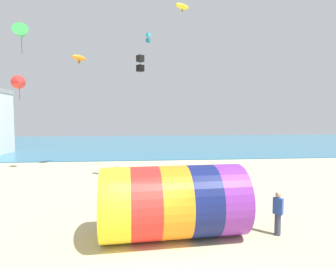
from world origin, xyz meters
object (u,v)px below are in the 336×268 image
at_px(kite_orange_parafoil, 79,58).
at_px(giant_inflatable_tube, 174,202).
at_px(kite_cyan_box, 148,38).
at_px(kite_black_box, 140,63).
at_px(kite_yellow_parafoil, 182,6).
at_px(kite_green_delta, 21,34).
at_px(kite_handler, 278,213).
at_px(kite_red_delta, 19,82).

bearing_deg(kite_orange_parafoil, giant_inflatable_tube, -65.10).
xyz_separation_m(giant_inflatable_tube, kite_orange_parafoil, (-6.98, 15.03, 8.76)).
relative_size(kite_cyan_box, kite_black_box, 0.66).
relative_size(kite_yellow_parafoil, kite_green_delta, 0.73).
distance_m(kite_yellow_parafoil, kite_black_box, 5.67).
bearing_deg(kite_orange_parafoil, kite_cyan_box, -19.49).
bearing_deg(kite_black_box, kite_cyan_box, 79.55).
distance_m(kite_yellow_parafoil, kite_green_delta, 11.37).
relative_size(kite_orange_parafoil, kite_black_box, 1.33).
distance_m(giant_inflatable_tube, kite_green_delta, 13.60).
relative_size(giant_inflatable_tube, kite_black_box, 4.64).
bearing_deg(kite_black_box, kite_orange_parafoil, 134.25).
xyz_separation_m(kite_yellow_parafoil, kite_green_delta, (-10.23, -3.55, -3.46)).
relative_size(kite_handler, kite_red_delta, 0.99).
height_order(giant_inflatable_tube, kite_orange_parafoil, kite_orange_parafoil).
bearing_deg(kite_orange_parafoil, kite_red_delta, -110.61).
xyz_separation_m(kite_black_box, kite_red_delta, (-8.06, -0.67, -1.53)).
bearing_deg(kite_yellow_parafoil, kite_orange_parafoil, 151.87).
xyz_separation_m(kite_orange_parafoil, kite_red_delta, (-2.43, -6.45, -3.10)).
bearing_deg(kite_green_delta, kite_yellow_parafoil, 19.12).
bearing_deg(kite_red_delta, kite_cyan_box, 25.87).
bearing_deg(kite_yellow_parafoil, kite_red_delta, -171.24).
relative_size(kite_handler, kite_green_delta, 0.98).
bearing_deg(kite_yellow_parafoil, kite_cyan_box, 135.52).
distance_m(kite_cyan_box, kite_green_delta, 9.94).
relative_size(giant_inflatable_tube, kite_cyan_box, 7.05).
bearing_deg(kite_cyan_box, kite_black_box, -100.45).
bearing_deg(kite_yellow_parafoil, kite_handler, -77.85).
bearing_deg(kite_green_delta, kite_red_delta, 119.39).
distance_m(kite_cyan_box, kite_red_delta, 10.65).
height_order(kite_orange_parafoil, kite_yellow_parafoil, kite_yellow_parafoil).
bearing_deg(kite_black_box, kite_green_delta, -160.57).
bearing_deg(kite_cyan_box, kite_green_delta, -141.87).
bearing_deg(kite_cyan_box, kite_orange_parafoil, 160.51).
bearing_deg(kite_handler, kite_yellow_parafoil, 102.15).
distance_m(kite_handler, kite_cyan_box, 17.51).
height_order(giant_inflatable_tube, kite_cyan_box, kite_cyan_box).
xyz_separation_m(giant_inflatable_tube, kite_black_box, (-1.34, 9.25, 7.19)).
bearing_deg(kite_orange_parafoil, kite_green_delta, -99.65).
bearing_deg(kite_black_box, kite_yellow_parafoil, 18.42).
xyz_separation_m(kite_handler, kite_orange_parafoil, (-11.11, 15.31, 9.26)).
bearing_deg(kite_handler, giant_inflatable_tube, 176.11).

